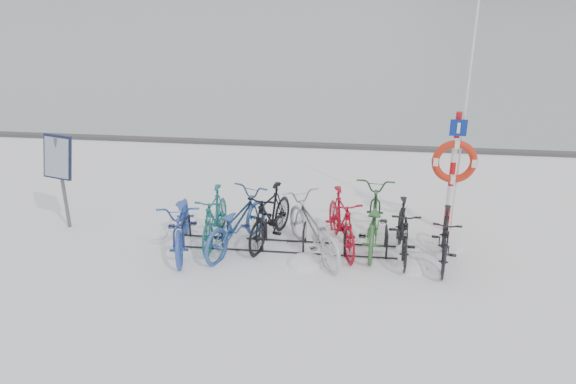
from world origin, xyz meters
TOP-DOWN VIEW (x-y plane):
  - ground at (0.00, 0.00)m, footprint 900.00×900.00m
  - quay_edge at (0.00, 5.90)m, footprint 400.00×0.25m
  - bike_rack at (0.00, 0.00)m, footprint 4.00×0.48m
  - info_board at (-4.25, 0.33)m, footprint 0.65×0.39m
  - lifebuoy_station at (2.99, 0.98)m, footprint 0.81×0.23m
  - bike_0 at (-1.79, -0.21)m, footprint 1.11×2.13m
  - bike_1 at (-1.29, 0.11)m, footprint 0.51×1.71m
  - bike_2 at (-0.85, -0.06)m, footprint 1.35×2.10m
  - bike_3 at (-0.28, 0.23)m, footprint 0.98×1.86m
  - bike_4 at (0.52, -0.17)m, footprint 1.59×2.08m
  - bike_5 at (1.01, 0.15)m, footprint 0.98×1.86m
  - bike_6 at (1.56, 0.35)m, footprint 0.84×2.08m
  - bike_7 at (2.07, -0.03)m, footprint 0.48×1.68m
  - bike_8 at (2.76, -0.21)m, footprint 0.68×1.66m
  - snow_drifts at (0.92, -0.11)m, footprint 5.84×1.59m

SIDE VIEW (x-z plane):
  - ground at x=0.00m, z-range 0.00..0.00m
  - snow_drifts at x=0.92m, z-range -0.11..0.11m
  - quay_edge at x=0.00m, z-range 0.00..0.10m
  - bike_rack at x=0.00m, z-range -0.05..0.41m
  - bike_8 at x=2.76m, z-range 0.00..0.97m
  - bike_7 at x=2.07m, z-range 0.00..1.01m
  - bike_1 at x=-1.29m, z-range 0.00..1.03m
  - bike_2 at x=-0.85m, z-range 0.00..1.04m
  - bike_4 at x=0.52m, z-range 0.00..1.05m
  - bike_0 at x=-1.79m, z-range 0.00..1.06m
  - bike_6 at x=1.56m, z-range 0.00..1.07m
  - bike_3 at x=-0.28m, z-range 0.00..1.07m
  - bike_5 at x=1.01m, z-range 0.00..1.08m
  - info_board at x=-4.25m, z-range 0.41..2.25m
  - lifebuoy_station at x=2.99m, z-range -0.69..3.52m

